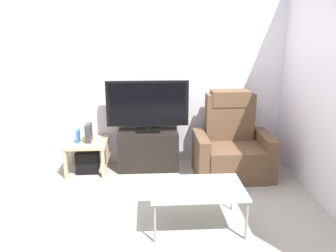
# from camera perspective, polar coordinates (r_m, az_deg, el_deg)

# --- Properties ---
(ground_plane) EXTENTS (6.40, 6.40, 0.00)m
(ground_plane) POSITION_cam_1_polar(r_m,az_deg,el_deg) (4.11, -2.47, -11.44)
(ground_plane) COLOR #9E998E
(wall_back) EXTENTS (6.40, 0.06, 2.60)m
(wall_back) POSITION_cam_1_polar(r_m,az_deg,el_deg) (4.81, -2.93, 8.94)
(wall_back) COLOR silver
(wall_back) RESTS_ON ground
(wall_side) EXTENTS (0.06, 4.48, 2.60)m
(wall_side) POSITION_cam_1_polar(r_m,az_deg,el_deg) (4.16, 24.31, 6.43)
(wall_side) COLOR silver
(wall_side) RESTS_ON ground
(tv_stand) EXTENTS (0.81, 0.43, 0.52)m
(tv_stand) POSITION_cam_1_polar(r_m,az_deg,el_deg) (4.78, -3.26, -3.92)
(tv_stand) COLOR black
(tv_stand) RESTS_ON ground
(television) EXTENTS (1.09, 0.20, 0.69)m
(television) POSITION_cam_1_polar(r_m,az_deg,el_deg) (4.62, -3.38, 3.47)
(television) COLOR black
(television) RESTS_ON tv_stand
(recliner_armchair) EXTENTS (0.98, 0.78, 1.08)m
(recliner_armchair) POSITION_cam_1_polar(r_m,az_deg,el_deg) (4.64, 10.44, -3.38)
(recliner_armchair) COLOR brown
(recliner_armchair) RESTS_ON ground
(side_table) EXTENTS (0.54, 0.54, 0.42)m
(side_table) POSITION_cam_1_polar(r_m,az_deg,el_deg) (4.76, -13.21, -3.24)
(side_table) COLOR tan
(side_table) RESTS_ON ground
(subwoofer_box) EXTENTS (0.28, 0.28, 0.28)m
(subwoofer_box) POSITION_cam_1_polar(r_m,az_deg,el_deg) (4.83, -13.05, -5.63)
(subwoofer_box) COLOR black
(subwoofer_box) RESTS_ON ground
(book_upright) EXTENTS (0.03, 0.12, 0.18)m
(book_upright) POSITION_cam_1_polar(r_m,az_deg,el_deg) (4.71, -14.56, -1.58)
(book_upright) COLOR #3366B2
(book_upright) RESTS_ON side_table
(game_console) EXTENTS (0.07, 0.20, 0.24)m
(game_console) POSITION_cam_1_polar(r_m,az_deg,el_deg) (4.71, -12.91, -1.10)
(game_console) COLOR #333338
(game_console) RESTS_ON side_table
(coffee_table) EXTENTS (0.90, 0.60, 0.41)m
(coffee_table) POSITION_cam_1_polar(r_m,az_deg,el_deg) (3.41, 4.82, -10.38)
(coffee_table) COLOR #B2C6C1
(coffee_table) RESTS_ON ground
(cell_phone) EXTENTS (0.10, 0.16, 0.01)m
(cell_phone) POSITION_cam_1_polar(r_m,az_deg,el_deg) (3.42, 2.76, -9.65)
(cell_phone) COLOR #B7B7BC
(cell_phone) RESTS_ON coffee_table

